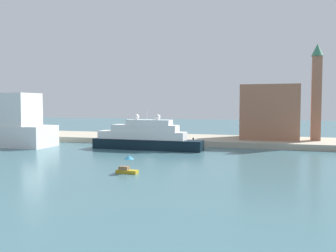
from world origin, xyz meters
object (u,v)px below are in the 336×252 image
at_px(work_barge, 113,144).
at_px(bell_tower, 317,89).
at_px(parked_car, 125,134).
at_px(mooring_bollard, 193,139).
at_px(large_yacht, 145,137).
at_px(small_motorboat, 127,167).
at_px(person_figure, 139,134).
at_px(harbor_building, 270,112).

height_order(work_barge, bell_tower, bell_tower).
relative_size(parked_car, mooring_bollard, 5.17).
height_order(large_yacht, mooring_bollard, large_yacht).
bearing_deg(parked_car, bell_tower, 3.07).
xyz_separation_m(small_motorboat, person_figure, (-18.24, 50.14, 1.28)).
bearing_deg(large_yacht, person_figure, 117.01).
height_order(small_motorboat, mooring_bollard, small_motorboat).
bearing_deg(person_figure, bell_tower, 3.26).
xyz_separation_m(bell_tower, person_figure, (-52.56, -2.99, -13.67)).
xyz_separation_m(large_yacht, small_motorboat, (8.83, -31.68, -2.02)).
bearing_deg(small_motorboat, bell_tower, 57.14).
relative_size(small_motorboat, parked_car, 0.97).
bearing_deg(harbor_building, small_motorboat, -111.46).
height_order(small_motorboat, person_figure, person_figure).
bearing_deg(harbor_building, bell_tower, -10.56).
bearing_deg(mooring_bollard, person_figure, 159.27).
height_order(parked_car, mooring_bollard, parked_car).
height_order(person_figure, mooring_bollard, person_figure).
bearing_deg(bell_tower, small_motorboat, -122.86).
height_order(large_yacht, work_barge, large_yacht).
bearing_deg(person_figure, harbor_building, 7.57).
height_order(harbor_building, parked_car, harbor_building).
height_order(harbor_building, person_figure, harbor_building).
bearing_deg(bell_tower, parked_car, -176.93).
bearing_deg(parked_car, small_motorboat, -65.42).
relative_size(parked_car, person_figure, 2.22).
height_order(small_motorboat, harbor_building, harbor_building).
xyz_separation_m(person_figure, mooring_bollard, (19.64, -7.43, -0.43)).
relative_size(work_barge, harbor_building, 0.37).
height_order(parked_car, person_figure, person_figure).
bearing_deg(work_barge, person_figure, 77.53).
bearing_deg(mooring_bollard, small_motorboat, -91.87).
bearing_deg(work_barge, parked_car, 98.30).
relative_size(bell_tower, person_figure, 15.70).
bearing_deg(large_yacht, harbor_building, 37.83).
bearing_deg(large_yacht, work_barge, 154.85).
relative_size(small_motorboat, work_barge, 0.62).
distance_m(large_yacht, harbor_building, 39.31).
relative_size(bell_tower, parked_car, 7.08).
height_order(small_motorboat, work_barge, small_motorboat).
distance_m(small_motorboat, harbor_building, 60.19).
distance_m(harbor_building, parked_car, 45.63).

